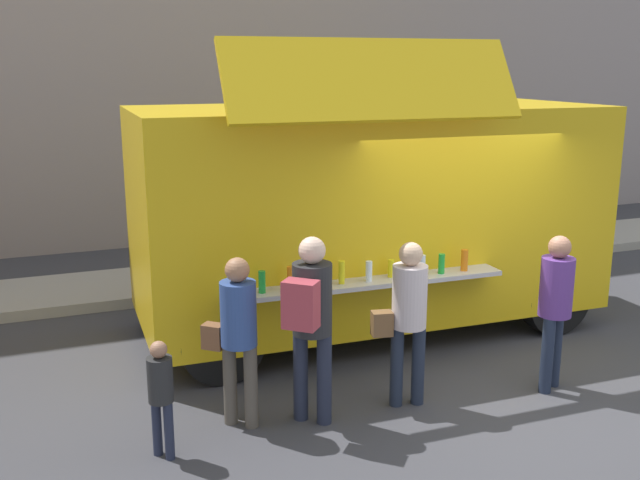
% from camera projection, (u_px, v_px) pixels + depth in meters
% --- Properties ---
extents(ground_plane, '(60.00, 60.00, 0.00)m').
position_uv_depth(ground_plane, '(514.00, 391.00, 7.45)').
color(ground_plane, '#38383D').
extents(curb_strip, '(28.00, 1.60, 0.15)m').
position_uv_depth(curb_strip, '(31.00, 297.00, 10.20)').
color(curb_strip, '#9E998E').
rests_on(curb_strip, ground).
extents(food_truck_main, '(5.64, 2.85, 3.52)m').
position_uv_depth(food_truck_main, '(370.00, 210.00, 8.90)').
color(food_truck_main, gold).
rests_on(food_truck_main, ground).
extents(trash_bin, '(0.60, 0.60, 0.85)m').
position_uv_depth(trash_bin, '(537.00, 229.00, 12.80)').
color(trash_bin, '#2C6537').
rests_on(trash_bin, ground).
extents(customer_front_ordering, '(0.54, 0.34, 1.65)m').
position_uv_depth(customer_front_ordering, '(408.00, 310.00, 6.93)').
color(customer_front_ordering, '#1D2536').
rests_on(customer_front_ordering, ground).
extents(customer_mid_with_backpack, '(0.54, 0.56, 1.78)m').
position_uv_depth(customer_mid_with_backpack, '(310.00, 312.00, 6.54)').
color(customer_mid_with_backpack, '#202537').
rests_on(customer_mid_with_backpack, ground).
extents(customer_rear_waiting, '(0.48, 0.45, 1.61)m').
position_uv_depth(customer_rear_waiting, '(237.00, 328.00, 6.53)').
color(customer_rear_waiting, '#4E473E').
rests_on(customer_rear_waiting, ground).
extents(customer_extra_browsing, '(0.33, 0.33, 1.62)m').
position_uv_depth(customer_extra_browsing, '(555.00, 299.00, 7.28)').
color(customer_extra_browsing, '#1D253A').
rests_on(customer_extra_browsing, ground).
extents(child_near_queue, '(0.21, 0.21, 1.05)m').
position_uv_depth(child_near_queue, '(161.00, 389.00, 6.06)').
color(child_near_queue, '#20253A').
rests_on(child_near_queue, ground).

